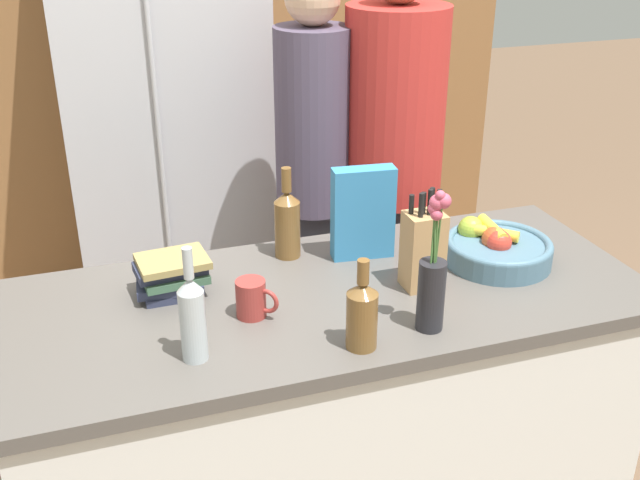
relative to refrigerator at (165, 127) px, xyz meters
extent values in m
cube|color=silver|center=(0.25, -1.45, -0.55)|extent=(1.71, 0.71, 0.85)
cube|color=#56514C|center=(0.25, -1.45, -0.11)|extent=(1.79, 0.74, 0.04)
cube|color=olive|center=(0.25, 0.36, 0.32)|extent=(2.99, 0.12, 2.60)
cube|color=#B7B7BC|center=(0.00, 0.00, 0.00)|extent=(0.82, 0.60, 1.95)
cylinder|color=#B7B7BC|center=(-0.06, -0.31, 0.10)|extent=(0.02, 0.02, 1.07)
cylinder|color=slate|center=(0.79, -1.43, -0.05)|extent=(0.32, 0.32, 0.06)
torus|color=slate|center=(0.79, -1.43, -0.02)|extent=(0.32, 0.32, 0.03)
sphere|color=#C64C23|center=(0.78, -1.42, -0.01)|extent=(0.08, 0.08, 0.08)
sphere|color=red|center=(0.78, -1.44, -0.01)|extent=(0.08, 0.08, 0.08)
sphere|color=#99B233|center=(0.74, -1.33, -0.01)|extent=(0.08, 0.08, 0.08)
cylinder|color=yellow|center=(0.78, -1.39, 0.00)|extent=(0.14, 0.14, 0.03)
cylinder|color=yellow|center=(0.78, -1.39, 0.01)|extent=(0.05, 0.15, 0.03)
cube|color=tan|center=(0.51, -1.49, 0.03)|extent=(0.10, 0.09, 0.22)
cylinder|color=black|center=(0.47, -1.48, 0.16)|extent=(0.01, 0.01, 0.06)
cylinder|color=black|center=(0.48, -1.51, 0.16)|extent=(0.01, 0.01, 0.08)
cylinder|color=black|center=(0.50, -1.49, 0.16)|extent=(0.01, 0.01, 0.07)
cylinder|color=black|center=(0.51, -1.50, 0.17)|extent=(0.01, 0.01, 0.08)
cylinder|color=black|center=(0.53, -1.48, 0.17)|extent=(0.01, 0.01, 0.08)
cylinder|color=black|center=(0.54, -1.49, 0.16)|extent=(0.01, 0.01, 0.08)
cylinder|color=#232328|center=(0.43, -1.70, 0.01)|extent=(0.07, 0.07, 0.19)
cylinder|color=#477538|center=(0.44, -1.70, 0.18)|extent=(0.01, 0.03, 0.16)
sphere|color=#C64C66|center=(0.44, -1.70, 0.26)|extent=(0.04, 0.04, 0.04)
cylinder|color=#477538|center=(0.43, -1.70, 0.18)|extent=(0.01, 0.01, 0.16)
sphere|color=#C64C66|center=(0.43, -1.70, 0.26)|extent=(0.04, 0.04, 0.04)
cylinder|color=#477538|center=(0.42, -1.70, 0.17)|extent=(0.01, 0.02, 0.14)
sphere|color=#C64C66|center=(0.42, -1.70, 0.24)|extent=(0.03, 0.03, 0.03)
cylinder|color=#477538|center=(0.43, -1.70, 0.17)|extent=(0.01, 0.01, 0.13)
sphere|color=#C64C66|center=(0.43, -1.70, 0.23)|extent=(0.03, 0.03, 0.03)
cylinder|color=#477538|center=(0.43, -1.70, 0.19)|extent=(0.01, 0.01, 0.18)
sphere|color=#C64C66|center=(0.43, -1.70, 0.28)|extent=(0.02, 0.02, 0.02)
cube|color=teal|center=(0.42, -1.26, 0.06)|extent=(0.19, 0.08, 0.28)
cylinder|color=#99332D|center=(0.01, -1.50, -0.03)|extent=(0.08, 0.08, 0.10)
torus|color=#99332D|center=(0.05, -1.53, -0.03)|extent=(0.06, 0.05, 0.07)
cube|color=#2D334C|center=(-0.17, -1.31, -0.08)|extent=(0.15, 0.13, 0.02)
cube|color=#2D334C|center=(-0.17, -1.32, -0.05)|extent=(0.19, 0.13, 0.02)
cube|color=#3D6047|center=(-0.16, -1.31, -0.03)|extent=(0.18, 0.16, 0.02)
cube|color=#2D334C|center=(-0.17, -1.32, -0.01)|extent=(0.20, 0.13, 0.03)
cube|color=#99844C|center=(-0.16, -1.32, 0.02)|extent=(0.20, 0.16, 0.02)
cylinder|color=brown|center=(0.23, -1.72, -0.01)|extent=(0.08, 0.08, 0.15)
cone|color=brown|center=(0.23, -1.72, 0.08)|extent=(0.08, 0.08, 0.03)
cylinder|color=brown|center=(0.23, -1.72, 0.12)|extent=(0.03, 0.03, 0.06)
cylinder|color=brown|center=(0.20, -1.19, 0.00)|extent=(0.08, 0.08, 0.18)
cone|color=brown|center=(0.20, -1.19, 0.11)|extent=(0.08, 0.08, 0.03)
cylinder|color=brown|center=(0.20, -1.19, 0.16)|extent=(0.03, 0.03, 0.07)
cylinder|color=#B2BCC1|center=(-0.16, -1.65, 0.01)|extent=(0.06, 0.06, 0.18)
cone|color=#B2BCC1|center=(-0.16, -1.65, 0.11)|extent=(0.06, 0.06, 0.04)
cylinder|color=#B2BCC1|center=(-0.16, -1.65, 0.17)|extent=(0.02, 0.02, 0.08)
cube|color=#383842|center=(0.46, -0.64, -0.57)|extent=(0.25, 0.20, 0.81)
cylinder|color=#4C4256|center=(0.46, -0.64, 0.16)|extent=(0.28, 0.28, 0.67)
cube|color=#383842|center=(0.75, -0.72, -0.55)|extent=(0.34, 0.30, 0.84)
cylinder|color=red|center=(0.75, -0.72, 0.22)|extent=(0.37, 0.37, 0.70)
camera|label=1|loc=(-0.35, -3.16, 0.93)|focal=42.00mm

